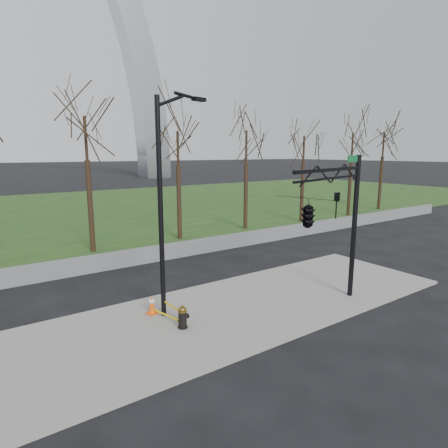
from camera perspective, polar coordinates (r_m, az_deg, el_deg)
ground at (r=15.49m, az=3.78°, el=-12.36°), size 500.00×500.00×0.00m
sidewalk at (r=15.47m, az=3.78°, el=-12.19°), size 18.00×6.00×0.10m
grass_strip at (r=42.49m, az=-22.28°, el=1.82°), size 120.00×40.00×0.06m
guardrail at (r=21.83m, az=-9.42°, el=-4.30°), size 60.00×0.30×0.90m
tree_row at (r=26.21m, az=-6.82°, el=7.44°), size 52.72×4.00×9.16m
fire_hydrant at (r=13.44m, az=-6.28°, el=-13.91°), size 0.52×0.36×0.84m
traffic_cone at (r=14.68m, az=-10.91°, el=-11.93°), size 0.45×0.45×0.72m
street_light at (r=13.59m, az=-8.95°, el=4.78°), size 2.35×0.76×8.21m
traffic_signal_mast at (r=13.26m, az=14.24°, el=2.05°), size 4.96×2.54×6.00m
caution_tape at (r=14.02m, az=-8.32°, el=-13.03°), size 0.39×1.70×0.43m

